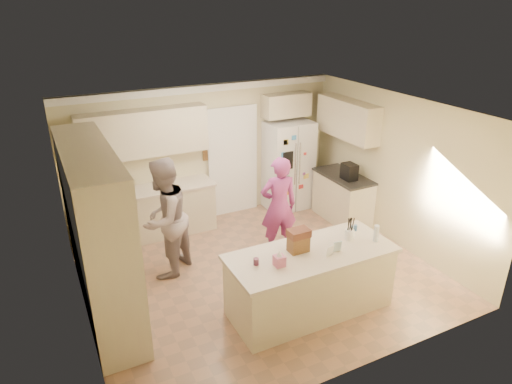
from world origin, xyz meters
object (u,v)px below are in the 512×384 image
refrigerator (288,165)px  dollhouse_body (298,244)px  teen_girl (279,206)px  island_base (310,282)px  tissue_box (279,261)px  teen_boy (164,219)px  utensil_crock (349,235)px  coffee_maker (349,172)px

refrigerator → dollhouse_body: bearing=-118.2°
teen_girl → island_base: bearing=87.1°
tissue_box → dollhouse_body: dollhouse_body is taller
island_base → teen_boy: 2.38m
refrigerator → teen_boy: (-2.93, -1.32, 0.05)m
teen_girl → tissue_box: bearing=71.7°
utensil_crock → teen_boy: size_ratio=0.08×
dollhouse_body → teen_girl: size_ratio=0.15×
island_base → tissue_box: (-0.55, -0.10, 0.56)m
refrigerator → utensil_crock: bearing=-104.8°
coffee_maker → teen_boy: bearing=-178.2°
island_base → teen_girl: teen_girl is taller
island_base → utensil_crock: (0.65, 0.05, 0.56)m
coffee_maker → tissue_box: coffee_maker is taller
utensil_crock → coffee_maker: bearing=52.9°
refrigerator → coffee_maker: 1.36m
refrigerator → utensil_crock: 3.16m
refrigerator → dollhouse_body: refrigerator is taller
dollhouse_body → teen_boy: teen_boy is taller
refrigerator → island_base: bearing=-115.2°
island_base → tissue_box: size_ratio=15.71×
coffee_maker → teen_girl: (-1.67, -0.33, -0.22)m
island_base → teen_girl: (0.38, 1.57, 0.41)m
utensil_crock → refrigerator: bearing=75.4°
coffee_maker → tissue_box: size_ratio=2.14×
coffee_maker → island_base: bearing=-137.2°
teen_boy → teen_girl: 1.88m
island_base → utensil_crock: bearing=4.4°
island_base → refrigerator: bearing=65.0°
island_base → utensil_crock: utensil_crock is taller
tissue_box → teen_girl: teen_girl is taller
refrigerator → teen_girl: bearing=-125.0°
island_base → teen_girl: 1.67m
refrigerator → tissue_box: 3.78m
coffee_maker → teen_boy: size_ratio=0.16×
tissue_box → dollhouse_body: (0.40, 0.20, 0.04)m
tissue_box → dollhouse_body: 0.45m
utensil_crock → teen_girl: size_ratio=0.09×
utensil_crock → teen_boy: bearing=140.9°
island_base → dollhouse_body: 0.62m
coffee_maker → teen_boy: 3.54m
refrigerator → teen_boy: size_ratio=0.95×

